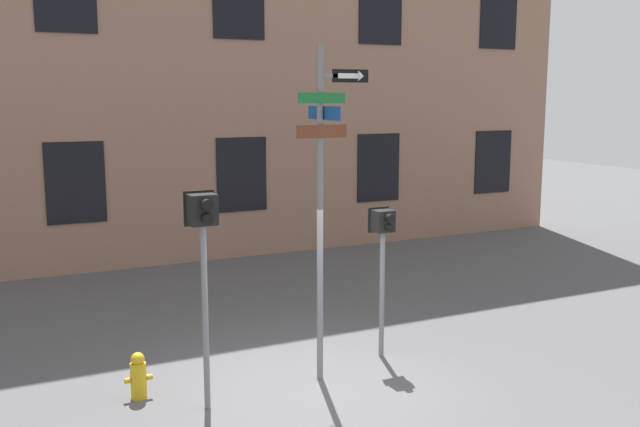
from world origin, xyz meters
name	(u,v)px	position (x,y,z in m)	size (l,w,h in m)	color
ground_plane	(315,390)	(0.00, 0.00, 0.00)	(60.00, 60.00, 0.00)	#515154
street_sign_pole	(324,187)	(0.29, 0.32, 2.81)	(1.12, 0.96, 4.75)	slate
pedestrian_signal_left	(203,239)	(-1.53, 0.09, 2.28)	(0.41, 0.40, 2.88)	slate
pedestrian_signal_right	(383,242)	(1.52, 0.73, 1.84)	(0.36, 0.40, 2.37)	slate
fire_hydrant	(138,376)	(-2.27, 0.81, 0.31)	(0.38, 0.22, 0.65)	gold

